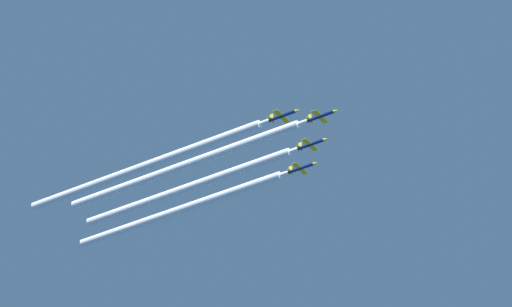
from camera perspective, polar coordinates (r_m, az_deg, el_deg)
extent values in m
cylinder|color=navy|center=(440.71, 2.51, 1.44)|extent=(1.01, 8.71, 1.01)
cone|color=yellow|center=(438.70, 3.09, 1.65)|extent=(0.96, 1.47, 0.96)
ellipsoid|color=#332D14|center=(440.19, 2.73, 1.57)|extent=(0.55, 2.02, 0.45)
cube|color=yellow|center=(440.84, 2.47, 1.42)|extent=(7.34, 1.74, 0.11)
cube|color=yellow|center=(442.30, 2.07, 1.29)|extent=(3.12, 1.01, 0.11)
cube|color=yellow|center=(443.02, 2.08, 1.42)|extent=(0.09, 1.19, 1.56)
cylinder|color=black|center=(442.56, 2.00, 1.26)|extent=(0.76, 0.55, 0.76)
cylinder|color=navy|center=(449.81, 2.13, 0.36)|extent=(1.01, 8.71, 1.01)
cone|color=yellow|center=(447.74, 2.69, 0.55)|extent=(0.96, 1.47, 0.96)
ellipsoid|color=#332D14|center=(449.27, 2.34, 0.48)|extent=(0.55, 2.02, 0.45)
cube|color=yellow|center=(449.95, 2.08, 0.33)|extent=(7.34, 1.74, 0.11)
cube|color=yellow|center=(451.45, 1.70, 0.21)|extent=(3.12, 1.01, 0.11)
cube|color=yellow|center=(452.14, 1.70, 0.34)|extent=(0.09, 1.19, 1.56)
cylinder|color=black|center=(451.72, 1.63, 0.18)|extent=(0.76, 0.55, 0.76)
cylinder|color=navy|center=(437.66, 1.03, 1.46)|extent=(1.01, 8.71, 1.01)
cone|color=yellow|center=(435.54, 1.60, 1.67)|extent=(0.96, 1.47, 0.96)
ellipsoid|color=#332D14|center=(437.11, 1.25, 1.58)|extent=(0.55, 2.02, 0.45)
cube|color=yellow|center=(437.80, 0.98, 1.43)|extent=(7.34, 1.74, 0.11)
cube|color=yellow|center=(439.34, 0.59, 1.30)|extent=(3.12, 1.01, 0.11)
cube|color=yellow|center=(440.06, 0.60, 1.44)|extent=(0.09, 1.19, 1.56)
cylinder|color=black|center=(439.62, 0.52, 1.27)|extent=(0.76, 0.55, 0.76)
cylinder|color=navy|center=(459.45, 1.75, -0.56)|extent=(1.01, 8.71, 1.01)
cone|color=yellow|center=(457.33, 2.30, -0.37)|extent=(0.96, 1.47, 0.96)
ellipsoid|color=#332D14|center=(458.88, 1.95, -0.44)|extent=(0.55, 2.02, 0.45)
cube|color=yellow|center=(459.60, 1.70, -0.58)|extent=(7.34, 1.74, 0.11)
cube|color=yellow|center=(461.13, 1.33, -0.70)|extent=(3.12, 1.01, 0.11)
cube|color=yellow|center=(461.81, 1.34, -0.57)|extent=(0.09, 1.19, 1.56)
cylinder|color=black|center=(461.41, 1.26, -0.73)|extent=(0.76, 0.55, 0.76)
cylinder|color=white|center=(458.93, -1.97, -0.17)|extent=(1.38, 73.90, 1.38)
cylinder|color=white|center=(463.21, -2.88, -0.50)|extent=(2.62, 84.99, 2.62)
cylinder|color=white|center=(466.83, -1.91, -1.06)|extent=(1.38, 67.10, 1.38)
cylinder|color=white|center=(470.73, -2.72, -1.35)|extent=(2.62, 77.16, 2.62)
cylinder|color=white|center=(457.08, -3.48, -0.19)|extent=(1.38, 75.11, 1.38)
cylinder|color=white|center=(461.62, -4.39, -0.52)|extent=(2.62, 86.38, 2.62)
cylinder|color=white|center=(477.00, -2.22, -1.93)|extent=(1.38, 67.78, 1.38)
cylinder|color=white|center=(481.01, -3.02, -2.20)|extent=(2.62, 77.94, 2.62)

